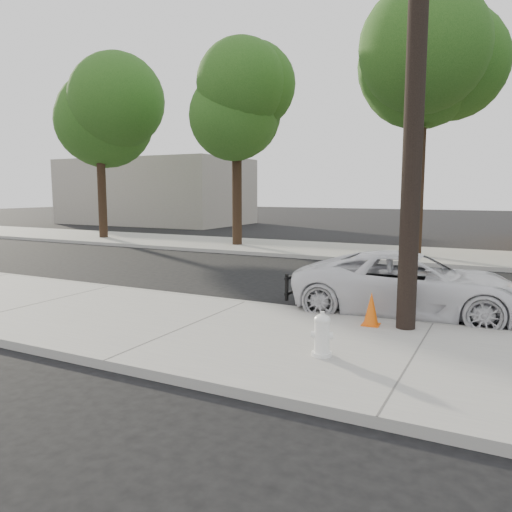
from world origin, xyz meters
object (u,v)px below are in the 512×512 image
Objects in this scene: police_cruiser at (411,284)px; traffic_cone at (371,309)px; fire_hydrant at (322,336)px; utility_pole at (416,66)px.

traffic_cone is (-0.41, -1.65, -0.22)m from police_cruiser.
traffic_cone is (0.23, 2.05, -0.01)m from fire_hydrant.
fire_hydrant is at bearing -111.27° from utility_pole.
utility_pole is 14.11× the size of fire_hydrant.
police_cruiser reaches higher than fire_hydrant.
utility_pole is 14.56× the size of traffic_cone.
utility_pole reaches higher than fire_hydrant.
police_cruiser is 7.55× the size of fire_hydrant.
utility_pole is 4.82m from fire_hydrant.
utility_pole is 1.87× the size of police_cruiser.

